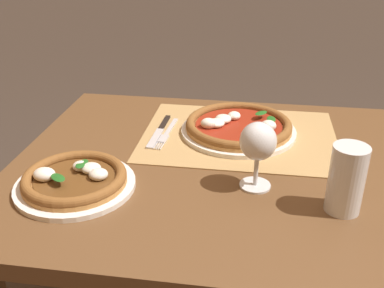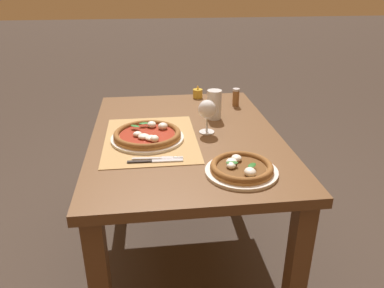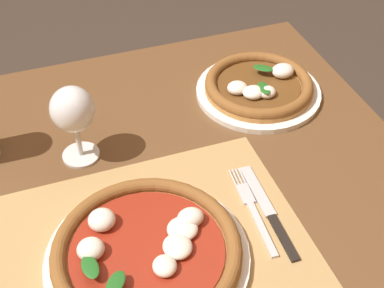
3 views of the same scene
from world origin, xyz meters
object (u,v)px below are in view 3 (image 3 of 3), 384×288
Objects in this scene: pizza_near at (147,252)px; fork at (253,209)px; pizza_far at (259,87)px; knife at (268,210)px; wine_glass at (73,112)px.

pizza_near is 0.20m from fork.
knife is at bearing -111.87° from pizza_far.
pizza_far is 1.33× the size of fork.
pizza_far is 0.33m from fork.
wine_glass is 0.72× the size of knife.
wine_glass is 0.35m from fork.
knife is (0.22, 0.03, -0.02)m from pizza_near.
pizza_near is at bearing -173.19° from knife.
pizza_near is at bearing -169.19° from fork.
wine_glass reaches higher than fork.
wine_glass is at bearing 101.07° from pizza_near.
fork is (0.25, -0.23, -0.10)m from wine_glass.
pizza_near is 2.05× the size of wine_glass.
wine_glass is (-0.39, -0.06, 0.09)m from pizza_far.
pizza_near is 0.22m from knife.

